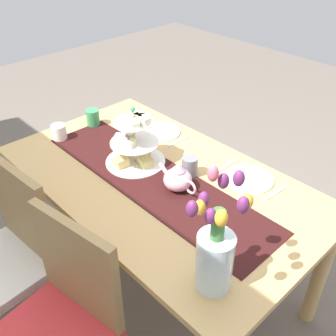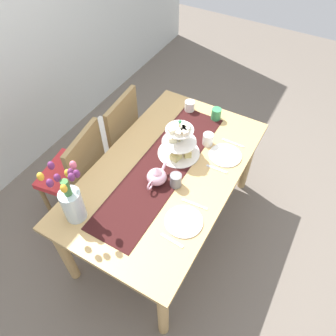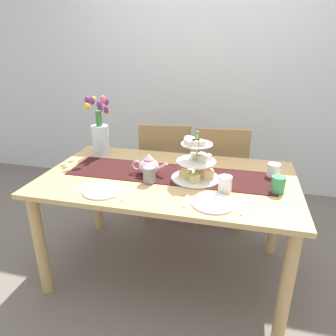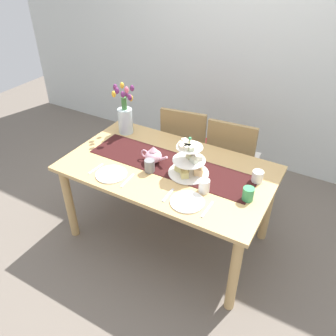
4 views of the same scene
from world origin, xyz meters
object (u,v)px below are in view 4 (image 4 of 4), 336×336
at_px(cream_jug, 258,177).
at_px(knife_left, 128,180).
at_px(mug_white_text, 204,186).
at_px(fork_right, 168,195).
at_px(knife_right, 207,209).
at_px(mug_grey, 150,166).
at_px(tiered_cake_stand, 189,162).
at_px(mug_orange, 248,194).
at_px(dining_table, 168,178).
at_px(dinner_plate_right, 187,202).
at_px(teapot, 153,156).
at_px(tulip_vase, 125,116).
at_px(chair_right, 232,159).
at_px(dinner_plate_left, 111,174).
at_px(fork_left, 96,169).
at_px(chair_left, 186,145).

distance_m(cream_jug, knife_left, 0.92).
bearing_deg(mug_white_text, fork_right, -139.99).
bearing_deg(cream_jug, knife_right, -111.78).
bearing_deg(mug_white_text, knife_right, -58.15).
bearing_deg(mug_grey, tiered_cake_stand, 24.81).
distance_m(fork_right, mug_orange, 0.53).
distance_m(cream_jug, mug_orange, 0.23).
bearing_deg(dining_table, dinner_plate_right, -43.20).
height_order(cream_jug, mug_grey, mug_grey).
distance_m(dining_table, dinner_plate_right, 0.45).
distance_m(teapot, tulip_vase, 0.55).
height_order(chair_right, knife_left, chair_right).
relative_size(tiered_cake_stand, dinner_plate_left, 1.32).
xyz_separation_m(dining_table, knife_right, (0.46, -0.30, 0.11)).
bearing_deg(mug_grey, mug_orange, 3.64).
height_order(knife_right, mug_white_text, mug_white_text).
height_order(dining_table, knife_left, knife_left).
bearing_deg(fork_right, knife_left, 180.00).
height_order(fork_left, mug_orange, mug_orange).
bearing_deg(chair_right, tulip_vase, -155.39).
distance_m(fork_right, knife_right, 0.29).
relative_size(chair_left, fork_left, 6.07).
relative_size(teapot, tulip_vase, 0.53).
bearing_deg(mug_white_text, fork_left, -168.90).
bearing_deg(fork_left, tulip_vase, 103.16).
xyz_separation_m(dining_table, mug_orange, (0.65, -0.07, 0.15)).
bearing_deg(tiered_cake_stand, mug_white_text, -37.08).
xyz_separation_m(chair_right, mug_orange, (0.37, -0.76, 0.27)).
relative_size(fork_right, mug_white_text, 1.58).
height_order(cream_jug, dinner_plate_left, cream_jug).
bearing_deg(knife_left, fork_right, 0.00).
distance_m(mug_white_text, mug_orange, 0.30).
relative_size(cream_jug, mug_orange, 0.89).
relative_size(tulip_vase, mug_white_text, 4.72).
bearing_deg(tiered_cake_stand, tulip_vase, 159.68).
bearing_deg(mug_grey, cream_jug, 20.63).
bearing_deg(tulip_vase, chair_left, 44.84).
distance_m(dining_table, fork_right, 0.36).
bearing_deg(tulip_vase, chair_right, 24.61).
relative_size(knife_left, knife_right, 1.00).
xyz_separation_m(mug_grey, mug_white_text, (0.45, -0.02, -0.00)).
xyz_separation_m(dinner_plate_right, mug_grey, (-0.40, 0.18, 0.05)).
height_order(tulip_vase, fork_left, tulip_vase).
height_order(fork_left, dinner_plate_right, dinner_plate_right).
distance_m(teapot, dinner_plate_right, 0.54).
bearing_deg(mug_orange, knife_right, -130.06).
distance_m(cream_jug, mug_white_text, 0.40).
xyz_separation_m(chair_left, mug_grey, (0.10, -0.80, 0.28)).
xyz_separation_m(chair_right, fork_left, (-0.73, -0.98, 0.23)).
bearing_deg(teapot, tulip_vase, 148.13).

